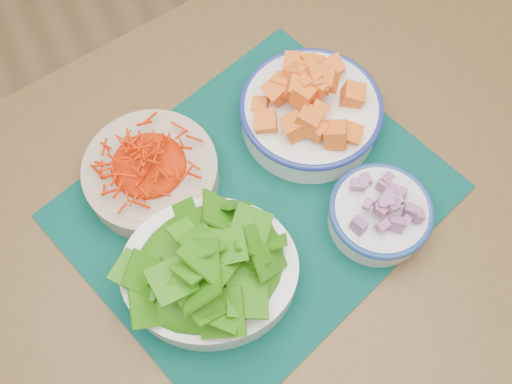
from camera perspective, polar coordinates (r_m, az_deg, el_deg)
ground at (r=1.59m, az=-3.04°, el=-10.68°), size 4.00×4.00×0.00m
table at (r=0.94m, az=1.52°, el=-4.21°), size 1.39×1.04×0.75m
placemat at (r=0.86m, az=0.00°, el=-0.91°), size 0.62×0.56×0.00m
carrot_bowl at (r=0.85m, az=-10.52°, el=2.21°), size 0.26×0.26×0.08m
squash_bowl at (r=0.88m, az=5.55°, el=8.43°), size 0.27×0.27×0.10m
lettuce_bowl at (r=0.77m, az=-4.74°, el=-7.41°), size 0.30×0.28×0.11m
onion_bowl at (r=0.83m, az=12.30°, el=-2.00°), size 0.16×0.16×0.07m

